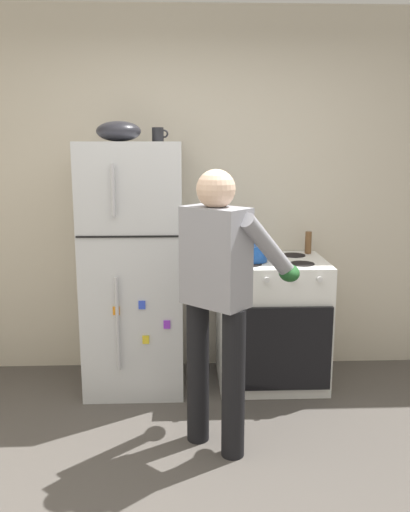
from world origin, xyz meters
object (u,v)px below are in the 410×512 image
(refrigerator, at_px, (134,267))
(red_pot, at_px, (251,253))
(coffee_mug, at_px, (158,134))
(mixing_bowl, at_px, (119,131))
(stove_range, at_px, (271,322))
(person_cook, at_px, (220,286))
(pepper_mill, at_px, (308,242))

(refrigerator, distance_m, red_pot, 0.83)
(coffee_mug, xyz_separation_m, mixing_bowl, (-0.26, -0.05, 0.02))
(stove_range, distance_m, red_pot, 0.55)
(refrigerator, bearing_deg, stove_range, -0.59)
(stove_range, bearing_deg, red_pot, -166.08)
(refrigerator, height_order, stove_range, refrigerator)
(coffee_mug, bearing_deg, red_pot, -8.89)
(person_cook, bearing_deg, coffee_mug, 111.86)
(coffee_mug, relative_size, pepper_mill, 0.69)
(coffee_mug, height_order, pepper_mill, coffee_mug)
(red_pot, xyz_separation_m, mixing_bowl, (-0.90, 0.05, 0.83))
(stove_range, distance_m, person_cook, 1.08)
(stove_range, height_order, person_cook, person_cook)
(person_cook, bearing_deg, mixing_bowl, 126.03)
(stove_range, height_order, red_pot, red_pot)
(refrigerator, distance_m, stove_range, 1.07)
(stove_range, relative_size, pepper_mill, 5.66)
(red_pot, xyz_separation_m, pepper_mill, (0.46, 0.25, 0.02))
(stove_range, xyz_separation_m, mixing_bowl, (-1.06, 0.01, 1.35))
(person_cook, height_order, red_pot, person_cook)
(person_cook, height_order, coffee_mug, coffee_mug)
(person_cook, xyz_separation_m, red_pot, (0.27, 0.82, 0.02))
(red_pot, bearing_deg, coffee_mug, 171.11)
(red_pot, xyz_separation_m, coffee_mug, (-0.64, 0.10, 0.81))
(stove_range, distance_m, coffee_mug, 1.56)
(stove_range, relative_size, person_cook, 0.58)
(coffee_mug, height_order, mixing_bowl, mixing_bowl)
(stove_range, relative_size, red_pot, 2.80)
(refrigerator, distance_m, pepper_mill, 1.30)
(stove_range, xyz_separation_m, person_cook, (-0.43, -0.86, 0.50))
(refrigerator, xyz_separation_m, pepper_mill, (1.28, 0.20, 0.13))
(mixing_bowl, bearing_deg, refrigerator, -0.22)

